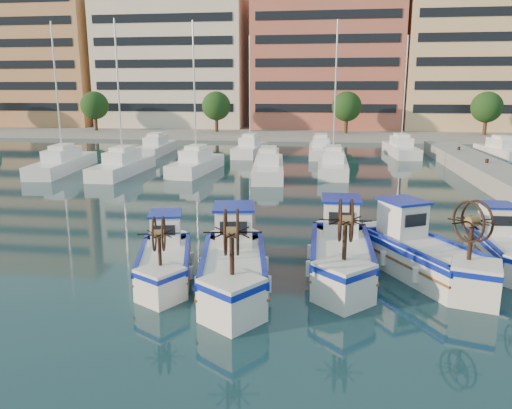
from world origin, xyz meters
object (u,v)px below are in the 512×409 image
Objects in this scene: fishing_boat_a at (165,257)px; fishing_boat_d at (422,252)px; fishing_boat_c at (341,250)px; fishing_boat_b at (234,262)px; fishing_boat_e at (504,246)px.

fishing_boat_d is (8.91, 1.41, 0.14)m from fishing_boat_a.
fishing_boat_c reaches higher than fishing_boat_a.
fishing_boat_d is (6.35, 2.03, -0.01)m from fishing_boat_b.
fishing_boat_e is (12.16, 2.90, 0.01)m from fishing_boat_a.
fishing_boat_a is at bearing 156.77° from fishing_boat_b.
fishing_boat_b is at bearing -154.09° from fishing_boat_c.
fishing_boat_c is at bearing 156.69° from fishing_boat_d.
fishing_boat_d is at bearing -157.13° from fishing_boat_e.
fishing_boat_c is 0.99× the size of fishing_boat_d.
fishing_boat_c is 2.83m from fishing_boat_d.
fishing_boat_e is at bearing -0.74° from fishing_boat_a.
fishing_boat_c reaches higher than fishing_boat_d.
fishing_boat_a is 9.02m from fishing_boat_d.
fishing_boat_c is (3.54, 1.76, 0.00)m from fishing_boat_b.
fishing_boat_c reaches higher than fishing_boat_e.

